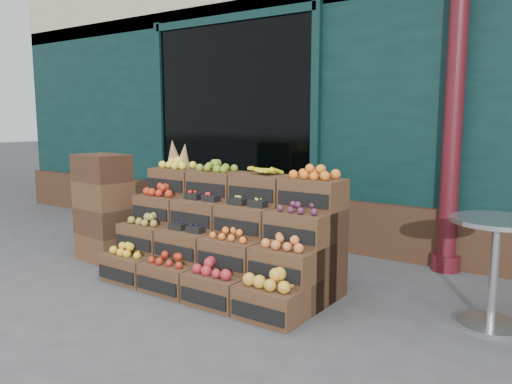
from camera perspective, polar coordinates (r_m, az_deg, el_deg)
The scene contains 6 objects.
ground at distance 4.16m, azimuth -3.24°, elevation -13.07°, with size 60.00×60.00×0.00m, color #444446.
shop_facade at distance 8.56m, azimuth 18.60°, elevation 13.80°, with size 12.00×6.24×4.80m.
crate_display at distance 4.61m, azimuth -3.67°, elevation -5.66°, with size 2.11×1.06×1.31m.
spare_crates at distance 5.60m, azimuth -17.07°, elevation -1.73°, with size 0.61×0.46×1.15m.
bistro_table at distance 4.03m, azimuth 25.63°, elevation -7.01°, with size 0.65×0.65×0.82m.
shopkeeper at distance 7.33m, azimuth -0.50°, elevation 4.23°, with size 0.72×0.48×1.99m, color #1E6C36.
Camera 1 is at (2.37, -3.07, 1.52)m, focal length 35.00 mm.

